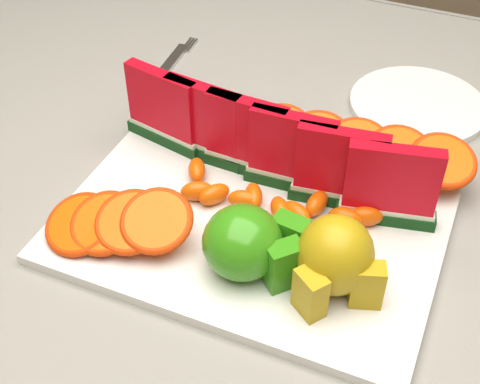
# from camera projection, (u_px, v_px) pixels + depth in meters

# --- Properties ---
(table) EXTENTS (1.40, 0.90, 0.75)m
(table) POSITION_uv_depth(u_px,v_px,m) (227.00, 236.00, 0.86)
(table) COLOR #492C1B
(table) RESTS_ON ground
(tablecloth) EXTENTS (1.53, 1.03, 0.20)m
(tablecloth) POSITION_uv_depth(u_px,v_px,m) (226.00, 201.00, 0.82)
(tablecloth) COLOR gray
(tablecloth) RESTS_ON table
(platter) EXTENTS (0.40, 0.30, 0.01)m
(platter) POSITION_uv_depth(u_px,v_px,m) (254.00, 219.00, 0.73)
(platter) COLOR silver
(platter) RESTS_ON tablecloth
(apple_cluster) EXTENTS (0.12, 0.10, 0.07)m
(apple_cluster) POSITION_uv_depth(u_px,v_px,m) (250.00, 244.00, 0.65)
(apple_cluster) COLOR #127A12
(apple_cluster) RESTS_ON platter
(pear_cluster) EXTENTS (0.10, 0.10, 0.08)m
(pear_cluster) POSITION_uv_depth(u_px,v_px,m) (336.00, 259.00, 0.62)
(pear_cluster) COLOR #9A7908
(pear_cluster) RESTS_ON platter
(side_plate) EXTENTS (0.20, 0.20, 0.01)m
(side_plate) POSITION_uv_depth(u_px,v_px,m) (418.00, 105.00, 0.89)
(side_plate) COLOR silver
(side_plate) RESTS_ON tablecloth
(fork) EXTENTS (0.03, 0.20, 0.00)m
(fork) POSITION_uv_depth(u_px,v_px,m) (164.00, 71.00, 0.95)
(fork) COLOR silver
(fork) RESTS_ON tablecloth
(watermelon_row) EXTENTS (0.39, 0.07, 0.10)m
(watermelon_row) POSITION_uv_depth(u_px,v_px,m) (269.00, 146.00, 0.74)
(watermelon_row) COLOR #103F0B
(watermelon_row) RESTS_ON platter
(orange_fan_front) EXTENTS (0.17, 0.11, 0.05)m
(orange_fan_front) POSITION_uv_depth(u_px,v_px,m) (118.00, 222.00, 0.68)
(orange_fan_front) COLOR red
(orange_fan_front) RESTS_ON platter
(orange_fan_back) EXTENTS (0.38, 0.10, 0.05)m
(orange_fan_back) POSITION_uv_depth(u_px,v_px,m) (319.00, 136.00, 0.79)
(orange_fan_back) COLOR red
(orange_fan_back) RESTS_ON platter
(tangerine_segments) EXTENTS (0.23, 0.07, 0.02)m
(tangerine_segments) POSITION_uv_depth(u_px,v_px,m) (270.00, 201.00, 0.72)
(tangerine_segments) COLOR orange
(tangerine_segments) RESTS_ON platter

